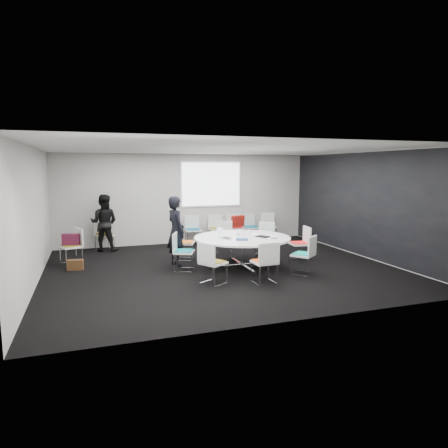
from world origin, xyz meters
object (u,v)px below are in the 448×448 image
object	(u,v)px
chair_back_a	(193,235)
maroon_bag	(71,239)
chair_ring_b	(264,245)
chair_back_e	(269,231)
conference_table	(242,244)
brown_bag	(75,265)
chair_ring_f	(213,271)
chair_ring_g	(265,270)
chair_ring_c	(225,243)
chair_back_c	(235,233)
chair_person_back	(104,240)
person_main	(176,231)
chair_back_b	(217,234)
cup	(238,234)
person_back	(104,223)
chair_ring_h	(303,262)
laptop	(227,237)
chair_spare_left	(72,253)
chair_ring_d	(185,249)
chair_ring_a	(299,250)
chair_ring_e	(183,259)
chair_back_d	(251,232)

from	to	relation	value
chair_back_a	maroon_bag	distance (m)	3.86
chair_ring_b	chair_back_e	bearing A→B (deg)	-75.15
conference_table	brown_bag	world-z (taller)	conference_table
chair_ring_f	chair_ring_g	bearing A→B (deg)	42.95
chair_ring_b	chair_ring_c	xyz separation A→B (m)	(-0.96, 0.58, 0.00)
chair_ring_c	chair_back_c	world-z (taller)	same
chair_back_e	chair_person_back	xyz separation A→B (m)	(-5.24, 0.00, 0.00)
person_main	chair_back_b	bearing A→B (deg)	-49.10
chair_ring_b	chair_back_c	world-z (taller)	same
chair_back_b	cup	bearing A→B (deg)	86.05
person_main	cup	size ratio (longest dim) A/B	18.89
chair_back_a	person_back	distance (m)	2.71
chair_ring_h	person_main	xyz separation A→B (m)	(-2.53, 1.69, 0.57)
chair_back_a	chair_back_b	world-z (taller)	same
laptop	chair_ring_f	bearing A→B (deg)	115.48
chair_spare_left	chair_person_back	xyz separation A→B (m)	(0.82, 1.56, 0.00)
chair_ring_b	brown_bag	distance (m)	4.89
chair_ring_c	chair_back_b	bearing A→B (deg)	-83.72
chair_ring_c	person_back	size ratio (longest dim) A/B	0.54
chair_ring_g	chair_back_a	bearing A→B (deg)	91.75
conference_table	person_main	xyz separation A→B (m)	(-1.48, 0.61, 0.30)
chair_person_back	chair_ring_d	bearing A→B (deg)	113.50
chair_back_c	laptop	size ratio (longest dim) A/B	2.73
chair_back_b	person_back	distance (m)	3.47
chair_back_b	person_back	world-z (taller)	person_back
chair_spare_left	person_main	bearing A→B (deg)	-135.68
chair_ring_c	chair_ring_g	world-z (taller)	same
cup	chair_ring_g	bearing A→B (deg)	-91.10
chair_ring_a	chair_back_c	xyz separation A→B (m)	(-0.63, 3.07, 0.00)
chair_ring_f	chair_ring_e	bearing A→B (deg)	162.70
person_back	brown_bag	world-z (taller)	person_back
chair_person_back	cup	bearing A→B (deg)	115.02
laptop	maroon_bag	bearing A→B (deg)	31.94
chair_back_a	chair_person_back	xyz separation A→B (m)	(-2.66, -0.02, 0.00)
conference_table	chair_back_d	distance (m)	3.51
chair_ring_a	person_back	world-z (taller)	person_back
chair_ring_a	laptop	distance (m)	2.09
chair_back_d	brown_bag	bearing A→B (deg)	13.95
chair_ring_f	person_main	size ratio (longest dim) A/B	0.52
conference_table	chair_ring_h	bearing A→B (deg)	-45.51
laptop	person_main	bearing A→B (deg)	26.41
chair_back_d	chair_person_back	world-z (taller)	same
chair_ring_f	brown_bag	world-z (taller)	chair_ring_f
person_back	chair_ring_h	bearing A→B (deg)	154.49
brown_bag	chair_back_a	bearing A→B (deg)	33.27
chair_person_back	person_back	xyz separation A→B (m)	(0.01, -0.16, 0.54)
chair_back_e	chair_back_c	bearing A→B (deg)	12.49
chair_person_back	cup	distance (m)	4.28
chair_back_a	maroon_bag	size ratio (longest dim) A/B	2.20
chair_ring_b	chair_ring_d	bearing A→B (deg)	40.17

